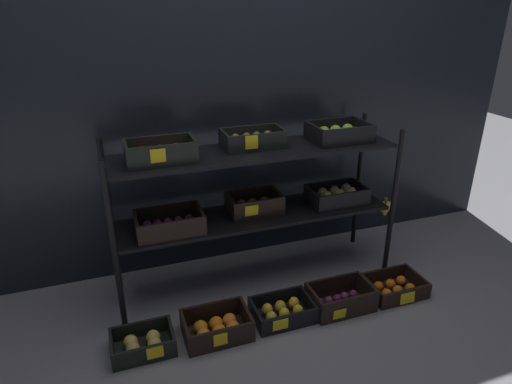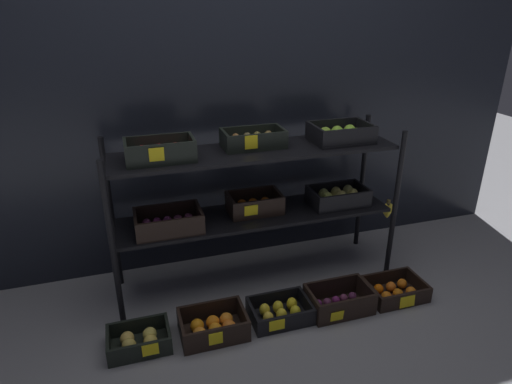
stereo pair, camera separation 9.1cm
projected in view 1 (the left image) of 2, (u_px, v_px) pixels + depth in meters
The scene contains 8 objects.
ground_plane at pixel (256, 278), 2.87m from camera, with size 10.00×10.00×0.00m, color gray.
storefront_wall at pixel (235, 99), 2.79m from camera, with size 4.07×0.12×2.16m, color black.
display_rack at pixel (258, 182), 2.61m from camera, with size 1.78×0.44×0.99m.
crate_ground_apple_gold at pixel (143, 344), 2.26m from camera, with size 0.32×0.22×0.10m.
crate_ground_orange at pixel (217, 327), 2.37m from camera, with size 0.35×0.25×0.13m.
crate_ground_lemon at pixel (283, 311), 2.50m from camera, with size 0.34×0.24×0.10m.
crate_ground_plum at pixel (340, 300), 2.58m from camera, with size 0.36×0.24×0.14m.
crate_ground_tangerine at pixel (394, 287), 2.71m from camera, with size 0.34×0.26×0.10m.
Camera 1 is at (-0.81, -2.27, 1.66)m, focal length 31.16 mm.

